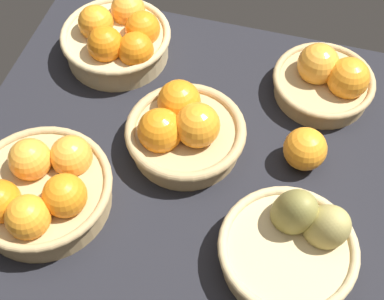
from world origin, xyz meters
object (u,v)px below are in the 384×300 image
(basket_far_left, at_px, (118,38))
(basket_near_right_pears, at_px, (293,244))
(loose_orange_front_gap, at_px, (305,149))
(basket_far_right, at_px, (326,80))
(basket_center, at_px, (183,130))
(basket_near_left, at_px, (41,190))

(basket_far_left, relative_size, basket_near_right_pears, 1.02)
(basket_near_right_pears, distance_m, loose_orange_front_gap, 0.19)
(basket_far_left, relative_size, loose_orange_front_gap, 2.88)
(basket_far_left, distance_m, basket_near_right_pears, 0.56)
(basket_near_right_pears, relative_size, loose_orange_front_gap, 2.84)
(basket_far_right, relative_size, loose_orange_front_gap, 2.55)
(basket_far_right, xyz_separation_m, basket_near_right_pears, (-0.00, -0.37, 0.00))
(basket_center, bearing_deg, basket_far_left, 135.87)
(basket_near_left, distance_m, basket_near_right_pears, 0.43)
(basket_near_right_pears, height_order, loose_orange_front_gap, basket_near_right_pears)
(basket_center, bearing_deg, basket_near_left, -135.96)
(basket_far_left, distance_m, loose_orange_front_gap, 0.45)
(basket_far_right, distance_m, basket_center, 0.31)
(basket_far_right, xyz_separation_m, loose_orange_front_gap, (-0.01, -0.18, -0.00))
(basket_near_left, relative_size, loose_orange_front_gap, 3.13)
(loose_orange_front_gap, bearing_deg, basket_far_left, 158.08)
(loose_orange_front_gap, bearing_deg, basket_far_right, 85.37)
(basket_far_left, xyz_separation_m, basket_near_right_pears, (0.43, -0.36, -0.01))
(basket_center, bearing_deg, loose_orange_front_gap, 5.28)
(basket_far_right, relative_size, basket_near_left, 0.81)
(loose_orange_front_gap, bearing_deg, basket_center, -174.72)
(basket_far_left, distance_m, basket_far_right, 0.43)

